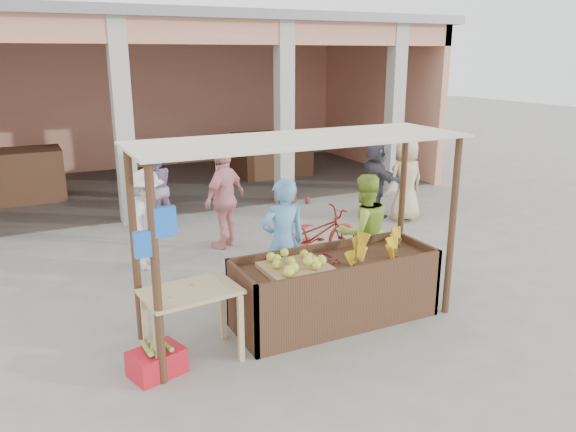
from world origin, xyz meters
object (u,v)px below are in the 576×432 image
fruit_stall (335,291)px  red_crate (157,362)px  vendor_blue (283,238)px  motorcycle (315,234)px  vendor_green (363,229)px  side_table (191,302)px

fruit_stall → red_crate: (-2.37, -0.27, -0.26)m
vendor_blue → motorcycle: size_ratio=1.09×
vendor_green → vendor_blue: bearing=5.0°
side_table → vendor_blue: 1.81m
fruit_stall → motorcycle: motorcycle is taller
fruit_stall → side_table: (-1.91, -0.11, 0.29)m
vendor_green → motorcycle: bearing=-80.8°
side_table → motorcycle: (2.76, 2.19, -0.24)m
vendor_green → motorcycle: 1.40m
side_table → red_crate: bearing=-168.0°
side_table → red_crate: 0.73m
vendor_blue → vendor_green: vendor_blue is taller
fruit_stall → vendor_green: (0.91, 0.76, 0.50)m
vendor_blue → vendor_green: 1.27m
fruit_stall → red_crate: 2.40m
vendor_blue → motorcycle: 1.83m
side_table → vendor_blue: vendor_blue is taller
red_crate → vendor_blue: 2.40m
motorcycle → vendor_green: bearing=-177.5°
side_table → vendor_green: 2.97m
red_crate → motorcycle: (3.21, 2.35, 0.31)m
side_table → motorcycle: 3.53m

